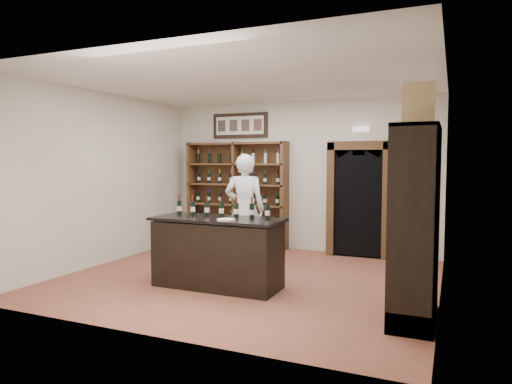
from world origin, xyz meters
TOP-DOWN VIEW (x-y plane):
  - floor at (0.00, 0.00)m, footprint 5.50×5.50m
  - ceiling at (0.00, 0.00)m, footprint 5.50×5.50m
  - wall_back at (0.00, 2.50)m, footprint 5.50×0.04m
  - wall_left at (-2.75, 0.00)m, footprint 0.04×5.00m
  - wall_right at (2.75, 0.00)m, footprint 0.04×5.00m
  - wine_shelf at (-1.30, 2.33)m, footprint 2.20×0.38m
  - framed_picture at (-1.30, 2.47)m, footprint 1.25×0.04m
  - arched_doorway at (1.25, 2.33)m, footprint 1.17×0.35m
  - emergency_light at (1.25, 2.42)m, footprint 0.30×0.10m
  - tasting_counter at (-0.20, -0.60)m, footprint 1.88×0.78m
  - counter_bottle_0 at (-0.92, -0.48)m, footprint 0.07×0.07m
  - counter_bottle_1 at (-0.68, -0.48)m, footprint 0.07×0.07m
  - counter_bottle_2 at (-0.44, -0.48)m, footprint 0.07×0.07m
  - counter_bottle_3 at (-0.20, -0.48)m, footprint 0.07×0.07m
  - counter_bottle_4 at (0.04, -0.48)m, footprint 0.07×0.07m
  - counter_bottle_5 at (0.28, -0.48)m, footprint 0.07×0.07m
  - counter_bottle_6 at (0.52, -0.48)m, footprint 0.07×0.07m
  - side_cabinet at (2.52, -0.90)m, footprint 0.48×1.20m
  - shopkeeper at (-0.47, 0.90)m, footprint 0.80×0.62m
  - plate at (0.05, -0.81)m, footprint 0.25×0.25m
  - wine_crate at (2.48, -0.72)m, footprint 0.36×0.15m

SIDE VIEW (x-z plane):
  - floor at x=0.00m, z-range 0.00..0.00m
  - tasting_counter at x=-0.20m, z-range -0.01..0.99m
  - side_cabinet at x=2.52m, z-range -0.35..1.85m
  - shopkeeper at x=-0.47m, z-range 0.00..1.93m
  - plate at x=0.05m, z-range 1.00..1.02m
  - wine_shelf at x=-1.30m, z-range 0.00..2.20m
  - counter_bottle_0 at x=-0.92m, z-range 0.96..1.26m
  - counter_bottle_1 at x=-0.68m, z-range 0.96..1.26m
  - counter_bottle_2 at x=-0.44m, z-range 0.96..1.26m
  - counter_bottle_3 at x=-0.20m, z-range 0.96..1.26m
  - counter_bottle_4 at x=0.04m, z-range 0.96..1.26m
  - counter_bottle_5 at x=0.28m, z-range 0.96..1.26m
  - counter_bottle_6 at x=0.52m, z-range 0.96..1.26m
  - arched_doorway at x=1.25m, z-range 0.05..2.22m
  - wall_back at x=0.00m, z-range 0.00..3.00m
  - wall_left at x=-2.75m, z-range 0.00..3.00m
  - wall_right at x=2.75m, z-range 0.00..3.00m
  - emergency_light at x=1.25m, z-range 2.35..2.45m
  - wine_crate at x=2.48m, z-range 2.20..2.70m
  - framed_picture at x=-1.30m, z-range 2.29..2.81m
  - ceiling at x=0.00m, z-range 3.00..3.00m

